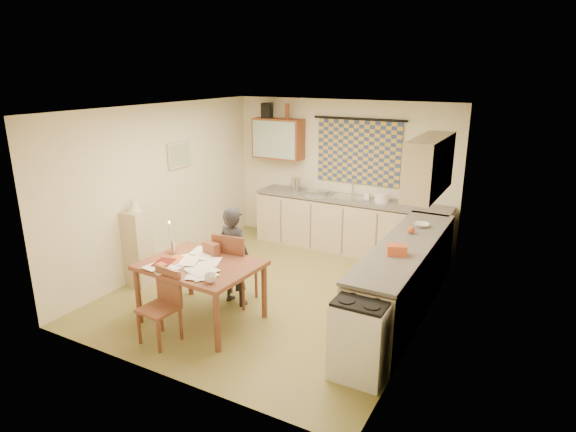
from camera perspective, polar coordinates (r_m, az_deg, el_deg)
The scene contains 44 objects.
floor at distance 6.83m, azimuth -1.30°, elevation -8.87°, with size 4.00×4.50×0.02m, color olive.
ceiling at distance 6.17m, azimuth -1.46°, elevation 12.71°, with size 4.00×4.50×0.02m, color white.
wall_back at distance 8.37m, azimuth 6.39°, elevation 5.01°, with size 4.00×0.02×2.50m, color beige.
wall_front at distance 4.67m, azimuth -15.38°, elevation -5.24°, with size 4.00×0.02×2.50m, color beige.
wall_left at distance 7.56m, azimuth -14.72°, elevation 3.27°, with size 0.02×4.50×2.50m, color beige.
wall_right at distance 5.70m, azimuth 16.44°, elevation -1.29°, with size 0.02×4.50×2.50m, color beige.
window_blind at distance 8.15m, azimuth 8.34°, elevation 7.48°, with size 1.45×0.03×1.05m, color navy.
curtain_rod at distance 8.06m, azimuth 8.45°, elevation 11.32°, with size 0.04×0.04×1.60m, color black.
wall_cabinet at distance 8.61m, azimuth -1.14°, elevation 9.16°, with size 0.90×0.34×0.70m, color brown.
wall_cabinet_glass at distance 8.46m, azimuth -1.72°, elevation 9.02°, with size 0.84×0.02×0.64m, color #99B2A5.
upper_cabinet_right at distance 6.11m, azimuth 16.40°, elevation 5.75°, with size 0.34×1.30×0.70m, color tan.
framed_print at distance 7.74m, azimuth -12.74°, elevation 7.12°, with size 0.04×0.50×0.40m, color beige.
print_canvas at distance 7.72m, azimuth -12.60°, elevation 7.11°, with size 0.01×0.42×0.32m, color beige.
counter_back at distance 8.19m, azimuth 7.25°, elevation -1.07°, with size 3.30×0.62×0.92m.
counter_right at distance 6.28m, azimuth 13.59°, elevation -7.15°, with size 0.62×2.95×0.92m.
stove at distance 4.99m, azimuth 8.74°, elevation -13.96°, with size 0.54×0.54×0.84m.
sink at distance 8.08m, azimuth 7.18°, elevation 1.85°, with size 0.55×0.45×0.10m, color silver.
tap at distance 8.20m, azimuth 7.70°, elevation 3.35°, with size 0.03×0.03×0.28m, color silver.
dish_rack at distance 8.28m, azimuth 3.51°, elevation 2.82°, with size 0.35×0.30×0.06m, color silver.
kettle at distance 8.43m, azimuth 0.96°, elevation 3.75°, with size 0.18×0.18×0.24m, color silver.
mixing_bowl at distance 7.86m, azimuth 11.10°, elevation 2.15°, with size 0.24×0.24×0.16m, color white.
soap_bottle at distance 7.99m, azimuth 9.42°, elevation 2.51°, with size 0.08×0.08×0.17m, color white.
bowl at distance 6.78m, azimuth 15.53°, elevation -1.03°, with size 0.26×0.26×0.05m, color white.
orange_bag at distance 5.69m, azimuth 12.77°, elevation -3.92°, with size 0.22×0.16×0.12m, color #C55327.
fruit_orange at distance 6.45m, azimuth 14.39°, elevation -1.61°, with size 0.10×0.10×0.10m, color #C55327.
speaker at distance 8.67m, azimuth -2.51°, elevation 12.40°, with size 0.16×0.20×0.26m, color black.
bottle_green at distance 8.65m, azimuth -2.24°, elevation 12.39°, with size 0.07×0.07×0.26m, color #195926.
bottle_brown at distance 8.47m, azimuth -0.08°, elevation 12.31°, with size 0.07×0.07×0.26m, color brown.
dining_table at distance 6.02m, azimuth -10.19°, elevation -8.80°, with size 1.40×1.09×0.75m.
chair_far at distance 6.42m, azimuth -6.17°, elevation -7.61°, with size 0.50×0.50×0.99m.
chair_near at distance 5.73m, azimuth -14.84°, elevation -11.85°, with size 0.41×0.41×0.84m.
person at distance 6.27m, azimuth -6.38°, elevation -4.73°, with size 0.52×0.37×1.32m, color black.
shelf_stand at distance 7.14m, azimuth -17.35°, elevation -3.67°, with size 0.32×0.30×1.09m, color tan.
lampshade at distance 6.95m, azimuth -17.82°, elevation 1.40°, with size 0.20×0.20×0.22m, color beige.
letter_rack at distance 6.07m, azimuth -9.09°, elevation -3.88°, with size 0.22×0.10×0.16m, color brown.
mug at distance 5.32m, azimuth -9.20°, elevation -7.29°, with size 0.15×0.15×0.10m, color white.
magazine at distance 5.98m, azimuth -15.40°, elevation -5.30°, with size 0.27×0.32×0.03m, color maroon.
book at distance 6.05m, azimuth -13.84°, elevation -4.93°, with size 0.20×0.27×0.02m, color #C55327.
orange_box at distance 5.85m, azimuth -14.77°, elevation -5.69°, with size 0.12×0.08×0.04m, color #C55327.
eyeglasses at distance 5.55m, azimuth -11.17°, elevation -6.83°, with size 0.13×0.04×0.02m, color black.
candle_holder at distance 6.21m, azimuth -13.44°, elevation -3.57°, with size 0.06×0.06×0.18m, color silver.
candle at distance 6.14m, azimuth -13.82°, elevation -1.83°, with size 0.02×0.02×0.22m, color white.
candle_flame at distance 6.11m, azimuth -13.93°, elevation -0.72°, with size 0.02×0.02×0.02m, color #FFCC66.
papers at distance 5.82m, azimuth -11.23°, elevation -5.66°, with size 0.94×0.99×0.02m.
Camera 1 is at (3.07, -5.33, 2.96)m, focal length 30.00 mm.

